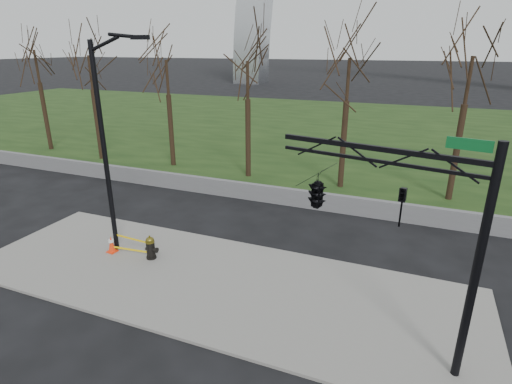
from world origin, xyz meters
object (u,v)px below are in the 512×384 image
at_px(fire_hydrant, 151,248).
at_px(traffic_signal_mast, 344,196).
at_px(traffic_cone, 111,244).
at_px(street_light, 108,137).

height_order(fire_hydrant, traffic_signal_mast, traffic_signal_mast).
relative_size(fire_hydrant, traffic_cone, 1.39).
bearing_deg(traffic_cone, fire_hydrant, 5.34).
relative_size(street_light, traffic_signal_mast, 1.37).
relative_size(traffic_cone, traffic_signal_mast, 0.11).
xyz_separation_m(traffic_cone, street_light, (0.22, 0.30, 4.25)).
distance_m(fire_hydrant, street_light, 4.44).
distance_m(fire_hydrant, traffic_signal_mast, 8.29).
bearing_deg(fire_hydrant, traffic_cone, -173.44).
bearing_deg(street_light, traffic_signal_mast, -11.89).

